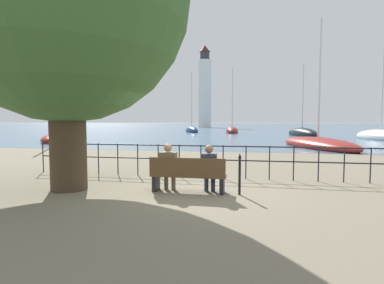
{
  "coord_description": "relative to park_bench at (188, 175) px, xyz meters",
  "views": [
    {
      "loc": [
        1.5,
        -7.41,
        1.8
      ],
      "look_at": [
        0.0,
        0.5,
        1.25
      ],
      "focal_mm": 28.0,
      "sensor_mm": 36.0,
      "label": 1
    }
  ],
  "objects": [
    {
      "name": "ground_plane",
      "position": [
        0.0,
        0.06,
        -0.44
      ],
      "size": [
        1000.0,
        1000.0,
        0.0
      ],
      "primitive_type": "plane",
      "color": "#7A705B"
    },
    {
      "name": "harbor_water",
      "position": [
        0.0,
        160.36,
        -0.43
      ],
      "size": [
        600.0,
        300.0,
        0.01
      ],
      "color": "slate",
      "rests_on": "ground_plane"
    },
    {
      "name": "park_bench",
      "position": [
        0.0,
        0.0,
        0.0
      ],
      "size": [
        1.93,
        0.45,
        0.9
      ],
      "color": "brown",
      "rests_on": "ground_plane"
    },
    {
      "name": "seated_person_left",
      "position": [
        -0.53,
        0.08,
        0.24
      ],
      "size": [
        0.44,
        0.35,
        1.23
      ],
      "color": "brown",
      "rests_on": "ground_plane"
    },
    {
      "name": "seated_person_right",
      "position": [
        0.53,
        0.08,
        0.23
      ],
      "size": [
        0.38,
        0.35,
        1.22
      ],
      "color": "#2D3347",
      "rests_on": "ground_plane"
    },
    {
      "name": "promenade_railing",
      "position": [
        0.0,
        2.1,
        0.26
      ],
      "size": [
        11.47,
        0.04,
        1.05
      ],
      "color": "black",
      "rests_on": "ground_plane"
    },
    {
      "name": "closed_umbrella",
      "position": [
        1.3,
        0.01,
        0.14
      ],
      "size": [
        0.09,
        0.09,
        1.03
      ],
      "color": "black",
      "rests_on": "ground_plane"
    },
    {
      "name": "sailboat_0",
      "position": [
        -15.47,
        17.71,
        -0.15
      ],
      "size": [
        4.24,
        8.38,
        11.0
      ],
      "rotation": [
        0.0,
        0.0,
        0.25
      ],
      "color": "maroon",
      "rests_on": "ground_plane"
    },
    {
      "name": "sailboat_1",
      "position": [
        14.45,
        25.43,
        -0.12
      ],
      "size": [
        3.97,
        7.45,
        10.18
      ],
      "rotation": [
        0.0,
        0.0,
        0.22
      ],
      "color": "white",
      "rests_on": "ground_plane"
    },
    {
      "name": "sailboat_2",
      "position": [
        8.08,
        32.04,
        -0.11
      ],
      "size": [
        3.6,
        7.89,
        9.26
      ],
      "rotation": [
        0.0,
        0.0,
        0.23
      ],
      "color": "black",
      "rests_on": "ground_plane"
    },
    {
      "name": "sailboat_3",
      "position": [
        6.23,
        14.56,
        -0.2
      ],
      "size": [
        5.08,
        8.98,
        9.12
      ],
      "rotation": [
        0.0,
        0.0,
        0.31
      ],
      "color": "maroon",
      "rests_on": "ground_plane"
    },
    {
      "name": "sailboat_4",
      "position": [
        -1.06,
        40.02,
        -0.09
      ],
      "size": [
        2.22,
        5.6,
        10.6
      ],
      "rotation": [
        0.0,
        0.0,
        0.06
      ],
      "color": "maroon",
      "rests_on": "ground_plane"
    },
    {
      "name": "sailboat_5",
      "position": [
        -7.92,
        42.05,
        -0.09
      ],
      "size": [
        3.79,
        5.68,
        10.53
      ],
      "rotation": [
        0.0,
        0.0,
        0.43
      ],
      "color": "navy",
      "rests_on": "ground_plane"
    },
    {
      "name": "harbor_lighthouse",
      "position": [
        -11.94,
        84.49,
        11.19
      ],
      "size": [
        4.06,
        4.06,
        25.0
      ],
      "color": "white",
      "rests_on": "ground_plane"
    }
  ]
}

